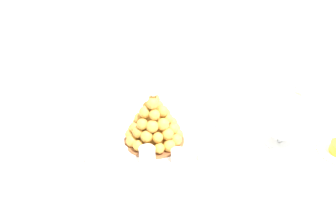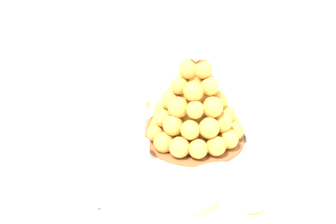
{
  "view_description": "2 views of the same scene",
  "coord_description": "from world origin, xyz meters",
  "px_view_note": "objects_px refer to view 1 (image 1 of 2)",
  "views": [
    {
      "loc": [
        -0.12,
        -1.06,
        1.53
      ],
      "look_at": [
        -0.1,
        0.05,
        0.87
      ],
      "focal_mm": 36.17,
      "sensor_mm": 36.0,
      "label": 1
    },
    {
      "loc": [
        0.75,
        -0.07,
        1.31
      ],
      "look_at": [
        -0.05,
        -0.03,
        0.87
      ],
      "focal_mm": 48.22,
      "sensor_mm": 36.0,
      "label": 2
    }
  ],
  "objects_px": {
    "dessert_cup_mid_left": "(120,156)",
    "dessert_cup_left": "(92,156)",
    "croquembouche": "(154,122)",
    "wine_glass": "(106,88)",
    "dessert_cup_centre": "(147,155)",
    "dessert_cup_mid_right": "(178,157)",
    "serving_tray": "(149,147)",
    "macaron_goblet": "(286,111)",
    "dessert_cup_right": "(206,154)"
  },
  "relations": [
    {
      "from": "dessert_cup_centre",
      "to": "macaron_goblet",
      "type": "distance_m",
      "value": 0.55
    },
    {
      "from": "croquembouche",
      "to": "dessert_cup_mid_left",
      "type": "relative_size",
      "value": 3.8
    },
    {
      "from": "dessert_cup_mid_right",
      "to": "wine_glass",
      "type": "bearing_deg",
      "value": 129.52
    },
    {
      "from": "serving_tray",
      "to": "wine_glass",
      "type": "distance_m",
      "value": 0.36
    },
    {
      "from": "dessert_cup_mid_right",
      "to": "croquembouche",
      "type": "bearing_deg",
      "value": 124.12
    },
    {
      "from": "croquembouche",
      "to": "serving_tray",
      "type": "bearing_deg",
      "value": -117.88
    },
    {
      "from": "dessert_cup_centre",
      "to": "macaron_goblet",
      "type": "xyz_separation_m",
      "value": [
        0.52,
        0.12,
        0.11
      ]
    },
    {
      "from": "dessert_cup_right",
      "to": "dessert_cup_centre",
      "type": "bearing_deg",
      "value": -176.99
    },
    {
      "from": "serving_tray",
      "to": "dessert_cup_mid_right",
      "type": "distance_m",
      "value": 0.15
    },
    {
      "from": "dessert_cup_mid_right",
      "to": "dessert_cup_centre",
      "type": "bearing_deg",
      "value": 177.72
    },
    {
      "from": "croquembouche",
      "to": "dessert_cup_right",
      "type": "distance_m",
      "value": 0.23
    },
    {
      "from": "dessert_cup_centre",
      "to": "serving_tray",
      "type": "bearing_deg",
      "value": 87.97
    },
    {
      "from": "dessert_cup_centre",
      "to": "dessert_cup_right",
      "type": "relative_size",
      "value": 1.04
    },
    {
      "from": "croquembouche",
      "to": "wine_glass",
      "type": "relative_size",
      "value": 1.44
    },
    {
      "from": "wine_glass",
      "to": "croquembouche",
      "type": "bearing_deg",
      "value": -47.83
    },
    {
      "from": "serving_tray",
      "to": "dessert_cup_centre",
      "type": "xyz_separation_m",
      "value": [
        -0.0,
        -0.09,
        0.03
      ]
    },
    {
      "from": "serving_tray",
      "to": "croquembouche",
      "type": "distance_m",
      "value": 0.1
    },
    {
      "from": "dessert_cup_centre",
      "to": "macaron_goblet",
      "type": "height_order",
      "value": "macaron_goblet"
    },
    {
      "from": "serving_tray",
      "to": "dessert_cup_centre",
      "type": "height_order",
      "value": "dessert_cup_centre"
    },
    {
      "from": "croquembouche",
      "to": "macaron_goblet",
      "type": "height_order",
      "value": "same"
    },
    {
      "from": "wine_glass",
      "to": "dessert_cup_left",
      "type": "bearing_deg",
      "value": -91.46
    },
    {
      "from": "serving_tray",
      "to": "macaron_goblet",
      "type": "height_order",
      "value": "macaron_goblet"
    },
    {
      "from": "dessert_cup_left",
      "to": "dessert_cup_centre",
      "type": "bearing_deg",
      "value": -0.5
    },
    {
      "from": "croquembouche",
      "to": "dessert_cup_mid_left",
      "type": "xyz_separation_m",
      "value": [
        -0.12,
        -0.13,
        -0.06
      ]
    },
    {
      "from": "dessert_cup_mid_left",
      "to": "wine_glass",
      "type": "height_order",
      "value": "wine_glass"
    },
    {
      "from": "dessert_cup_left",
      "to": "dessert_cup_centre",
      "type": "relative_size",
      "value": 0.87
    },
    {
      "from": "macaron_goblet",
      "to": "serving_tray",
      "type": "bearing_deg",
      "value": -177.04
    },
    {
      "from": "serving_tray",
      "to": "dessert_cup_right",
      "type": "distance_m",
      "value": 0.23
    },
    {
      "from": "dessert_cup_left",
      "to": "macaron_goblet",
      "type": "distance_m",
      "value": 0.74
    },
    {
      "from": "wine_glass",
      "to": "dessert_cup_centre",
      "type": "bearing_deg",
      "value": -62.12
    },
    {
      "from": "dessert_cup_right",
      "to": "dessert_cup_left",
      "type": "bearing_deg",
      "value": -178.69
    },
    {
      "from": "dessert_cup_mid_left",
      "to": "wine_glass",
      "type": "xyz_separation_m",
      "value": [
        -0.09,
        0.36,
        0.1
      ]
    },
    {
      "from": "dessert_cup_mid_left",
      "to": "dessert_cup_left",
      "type": "bearing_deg",
      "value": 179.48
    },
    {
      "from": "dessert_cup_left",
      "to": "dessert_cup_mid_right",
      "type": "relative_size",
      "value": 1.0
    },
    {
      "from": "croquembouche",
      "to": "wine_glass",
      "type": "bearing_deg",
      "value": 132.17
    },
    {
      "from": "serving_tray",
      "to": "dessert_cup_left",
      "type": "height_order",
      "value": "dessert_cup_left"
    },
    {
      "from": "macaron_goblet",
      "to": "wine_glass",
      "type": "height_order",
      "value": "macaron_goblet"
    },
    {
      "from": "dessert_cup_left",
      "to": "wine_glass",
      "type": "height_order",
      "value": "wine_glass"
    },
    {
      "from": "dessert_cup_left",
      "to": "wine_glass",
      "type": "bearing_deg",
      "value": 88.54
    },
    {
      "from": "dessert_cup_mid_left",
      "to": "dessert_cup_mid_right",
      "type": "xyz_separation_m",
      "value": [
        0.21,
        -0.01,
        -0.0
      ]
    },
    {
      "from": "serving_tray",
      "to": "croquembouche",
      "type": "xyz_separation_m",
      "value": [
        0.02,
        0.04,
        0.09
      ]
    },
    {
      "from": "dessert_cup_centre",
      "to": "dessert_cup_mid_left",
      "type": "bearing_deg",
      "value": 179.52
    },
    {
      "from": "dessert_cup_mid_left",
      "to": "dessert_cup_mid_right",
      "type": "relative_size",
      "value": 1.21
    },
    {
      "from": "dessert_cup_right",
      "to": "wine_glass",
      "type": "bearing_deg",
      "value": 139.04
    },
    {
      "from": "dessert_cup_centre",
      "to": "wine_glass",
      "type": "xyz_separation_m",
      "value": [
        -0.19,
        0.37,
        0.09
      ]
    },
    {
      "from": "dessert_cup_centre",
      "to": "dessert_cup_mid_right",
      "type": "relative_size",
      "value": 1.15
    },
    {
      "from": "macaron_goblet",
      "to": "dessert_cup_left",
      "type": "bearing_deg",
      "value": -171.08
    },
    {
      "from": "macaron_goblet",
      "to": "dessert_cup_right",
      "type": "bearing_deg",
      "value": -161.32
    },
    {
      "from": "dessert_cup_right",
      "to": "macaron_goblet",
      "type": "relative_size",
      "value": 0.23
    },
    {
      "from": "dessert_cup_mid_left",
      "to": "macaron_goblet",
      "type": "relative_size",
      "value": 0.26
    }
  ]
}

